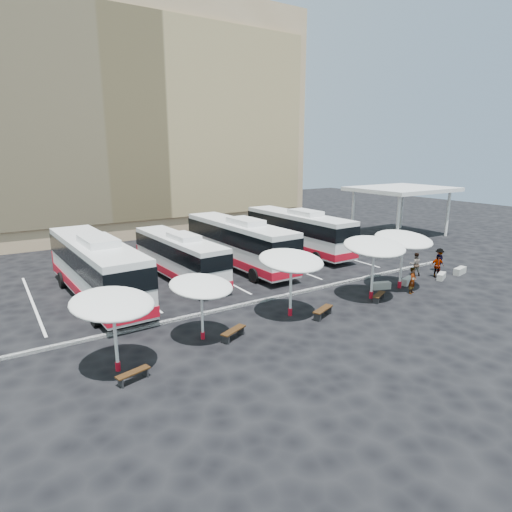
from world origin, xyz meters
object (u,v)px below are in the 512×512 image
conc_bench_1 (408,281)px  bus_2 (239,242)px  sunshade_2 (291,261)px  wood_bench_3 (379,296)px  wood_bench_0 (133,374)px  passenger_1 (416,264)px  passenger_2 (437,266)px  sunshade_0 (113,304)px  sunshade_1 (201,286)px  sunshade_4 (403,240)px  wood_bench_1 (233,332)px  wood_bench_2 (323,311)px  bus_1 (179,255)px  conc_bench_3 (460,271)px  passenger_0 (412,280)px  passenger_3 (439,260)px  bus_3 (298,230)px  bus_0 (96,266)px  conc_bench_2 (441,276)px  sunshade_3 (374,247)px  conc_bench_0 (381,286)px

conc_bench_1 → bus_2: bearing=126.0°
sunshade_2 → wood_bench_3: sunshade_2 is taller
wood_bench_0 → passenger_1: size_ratio=0.85×
sunshade_2 → passenger_2: (13.47, 0.16, -2.31)m
sunshade_0 → passenger_2: (23.29, 1.18, -2.11)m
sunshade_2 → conc_bench_1: (10.31, 0.19, -2.93)m
sunshade_1 → sunshade_4: sunshade_4 is taller
bus_2 → wood_bench_1: size_ratio=7.85×
sunshade_0 → wood_bench_2: (11.19, -0.17, -2.58)m
bus_1 → conc_bench_3: size_ratio=8.22×
passenger_0 → passenger_3: bearing=3.0°
bus_1 → bus_3: bearing=6.4°
bus_3 → sunshade_4: bus_3 is taller
bus_0 → conc_bench_3: bus_0 is taller
bus_3 → conc_bench_2: bearing=-74.8°
sunshade_3 → wood_bench_1: (-10.18, -0.49, -2.94)m
sunshade_2 → conc_bench_2: (13.33, -0.34, -2.95)m
bus_1 → wood_bench_3: (8.41, -10.98, -1.41)m
sunshade_1 → conc_bench_0: 13.66m
bus_1 → conc_bench_3: 20.81m
bus_0 → passenger_3: size_ratio=7.31×
wood_bench_3 → conc_bench_0: size_ratio=1.17×
bus_0 → passenger_2: bearing=-23.8°
sunshade_2 → conc_bench_3: size_ratio=2.90×
wood_bench_0 → bus_3: bearing=36.1°
bus_3 → conc_bench_1: bearing=-88.4°
bus_3 → sunshade_4: (-0.60, -11.88, 1.29)m
passenger_2 → wood_bench_2: bearing=-145.9°
sunshade_3 → passenger_0: sunshade_3 is taller
bus_2 → conc_bench_3: size_ratio=9.54×
wood_bench_1 → conc_bench_3: 19.88m
bus_0 → wood_bench_1: bearing=-69.1°
bus_3 → conc_bench_3: bearing=-65.1°
bus_3 → conc_bench_3: bus_3 is taller
sunshade_3 → wood_bench_1: sunshade_3 is taller
passenger_1 → wood_bench_3: bearing=51.5°
sunshade_4 → conc_bench_2: 5.15m
conc_bench_0 → conc_bench_2: (5.38, -0.81, -0.01)m
passenger_0 → passenger_1: size_ratio=1.00×
bus_2 → passenger_3: 15.41m
bus_2 → sunshade_3: 11.43m
sunshade_1 → passenger_3: (20.49, 1.23, -1.82)m
bus_3 → wood_bench_0: 24.01m
bus_0 → conc_bench_2: (21.68, -9.02, -1.87)m
passenger_1 → conc_bench_2: bearing=148.2°
wood_bench_2 → passenger_2: size_ratio=0.99×
bus_3 → wood_bench_1: bus_3 is taller
bus_2 → conc_bench_1: bearing=-55.1°
bus_3 → passenger_1: 10.99m
sunshade_4 → wood_bench_2: sunshade_4 is taller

